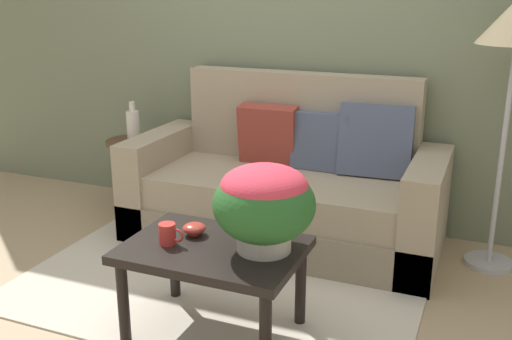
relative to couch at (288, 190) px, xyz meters
name	(u,v)px	position (x,y,z in m)	size (l,w,h in m)	color
ground_plane	(216,287)	(-0.13, -0.81, -0.34)	(14.00, 14.00, 0.00)	tan
wall_back	(295,6)	(-0.13, 0.47, 1.16)	(6.40, 0.12, 2.99)	slate
area_rug	(225,278)	(-0.13, -0.70, -0.33)	(2.24, 1.66, 0.01)	beige
couch	(288,190)	(0.00, 0.00, 0.00)	(2.02, 0.88, 1.08)	gray
coffee_table	(214,258)	(0.06, -1.23, 0.06)	(0.83, 0.59, 0.47)	black
side_table	(134,162)	(-1.24, 0.07, 0.04)	(0.39, 0.39, 0.54)	#4C331E
potted_plant	(264,202)	(0.30, -1.18, 0.37)	(0.47, 0.47, 0.41)	#B7B2A8
coffee_mug	(168,234)	(-0.14, -1.29, 0.18)	(0.13, 0.08, 0.10)	red
snack_bowl	(194,229)	(-0.08, -1.15, 0.16)	(0.11, 0.11, 0.06)	#B2382D
table_vase	(133,124)	(-1.23, 0.08, 0.32)	(0.10, 0.10, 0.29)	silver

